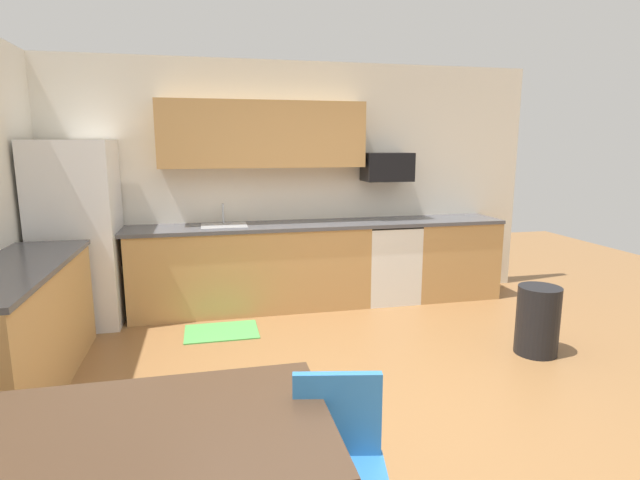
{
  "coord_description": "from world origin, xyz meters",
  "views": [
    {
      "loc": [
        -0.93,
        -3.06,
        1.8
      ],
      "look_at": [
        0.0,
        1.0,
        1.0
      ],
      "focal_mm": 28.14,
      "sensor_mm": 36.0,
      "label": 1
    }
  ],
  "objects_px": {
    "refrigerator": "(78,235)",
    "chair_near_table": "(338,463)",
    "trash_bin": "(538,320)",
    "microwave": "(387,167)",
    "dining_table": "(148,444)",
    "oven_range": "(388,261)"
  },
  "relations": [
    {
      "from": "chair_near_table",
      "to": "microwave",
      "type": "bearing_deg",
      "value": 67.17
    },
    {
      "from": "oven_range",
      "to": "trash_bin",
      "type": "distance_m",
      "value": 1.91
    },
    {
      "from": "dining_table",
      "to": "chair_near_table",
      "type": "xyz_separation_m",
      "value": [
        0.74,
        -0.03,
        -0.18
      ]
    },
    {
      "from": "chair_near_table",
      "to": "trash_bin",
      "type": "xyz_separation_m",
      "value": [
        2.27,
        1.81,
        -0.2
      ]
    },
    {
      "from": "trash_bin",
      "to": "dining_table",
      "type": "bearing_deg",
      "value": -149.34
    },
    {
      "from": "trash_bin",
      "to": "microwave",
      "type": "bearing_deg",
      "value": 111.24
    },
    {
      "from": "microwave",
      "to": "chair_near_table",
      "type": "distance_m",
      "value": 4.11
    },
    {
      "from": "dining_table",
      "to": "chair_near_table",
      "type": "bearing_deg",
      "value": -2.02
    },
    {
      "from": "microwave",
      "to": "trash_bin",
      "type": "height_order",
      "value": "microwave"
    },
    {
      "from": "refrigerator",
      "to": "trash_bin",
      "type": "xyz_separation_m",
      "value": [
        4.01,
        -1.68,
        -0.62
      ]
    },
    {
      "from": "oven_range",
      "to": "microwave",
      "type": "bearing_deg",
      "value": 90.0
    },
    {
      "from": "microwave",
      "to": "oven_range",
      "type": "bearing_deg",
      "value": -90.0
    },
    {
      "from": "microwave",
      "to": "dining_table",
      "type": "relative_size",
      "value": 0.39
    },
    {
      "from": "oven_range",
      "to": "chair_near_table",
      "type": "relative_size",
      "value": 1.07
    },
    {
      "from": "chair_near_table",
      "to": "trash_bin",
      "type": "bearing_deg",
      "value": 38.58
    },
    {
      "from": "microwave",
      "to": "trash_bin",
      "type": "relative_size",
      "value": 0.9
    },
    {
      "from": "refrigerator",
      "to": "oven_range",
      "type": "xyz_separation_m",
      "value": [
        3.29,
        0.08,
        -0.46
      ]
    },
    {
      "from": "dining_table",
      "to": "trash_bin",
      "type": "bearing_deg",
      "value": 30.66
    },
    {
      "from": "refrigerator",
      "to": "trash_bin",
      "type": "height_order",
      "value": "refrigerator"
    },
    {
      "from": "refrigerator",
      "to": "chair_near_table",
      "type": "xyz_separation_m",
      "value": [
        1.74,
        -3.49,
        -0.41
      ]
    },
    {
      "from": "refrigerator",
      "to": "dining_table",
      "type": "height_order",
      "value": "refrigerator"
    },
    {
      "from": "oven_range",
      "to": "trash_bin",
      "type": "height_order",
      "value": "oven_range"
    }
  ]
}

